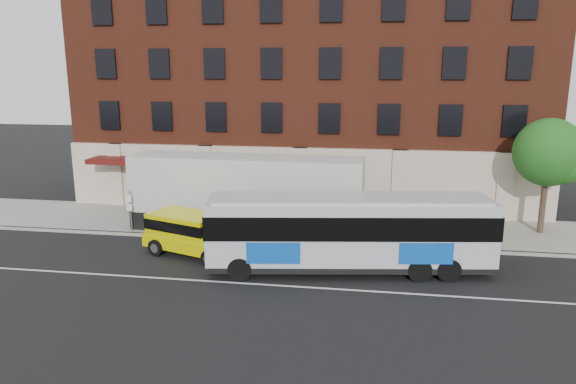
% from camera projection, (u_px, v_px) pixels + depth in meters
% --- Properties ---
extents(ground, '(120.00, 120.00, 0.00)m').
position_uv_depth(ground, '(261.00, 289.00, 21.54)').
color(ground, black).
rests_on(ground, ground).
extents(sidewalk, '(60.00, 6.00, 0.15)m').
position_uv_depth(sidewalk, '(293.00, 225.00, 30.18)').
color(sidewalk, gray).
rests_on(sidewalk, ground).
extents(kerb, '(60.00, 0.25, 0.15)m').
position_uv_depth(kerb, '(285.00, 242.00, 27.30)').
color(kerb, gray).
rests_on(kerb, ground).
extents(lane_line, '(60.00, 0.12, 0.01)m').
position_uv_depth(lane_line, '(264.00, 285.00, 22.02)').
color(lane_line, beige).
rests_on(lane_line, ground).
extents(building, '(30.00, 12.10, 15.00)m').
position_uv_depth(building, '(310.00, 88.00, 36.10)').
color(building, '#5F2516').
rests_on(building, sidewalk).
extents(sign_pole, '(0.30, 0.20, 2.50)m').
position_uv_depth(sign_pole, '(130.00, 209.00, 28.40)').
color(sign_pole, slate).
rests_on(sign_pole, ground).
extents(street_tree, '(3.60, 3.60, 6.20)m').
position_uv_depth(street_tree, '(549.00, 155.00, 27.63)').
color(street_tree, '#35231A').
rests_on(street_tree, sidewalk).
extents(city_bus, '(12.71, 4.44, 3.41)m').
position_uv_depth(city_bus, '(349.00, 230.00, 23.12)').
color(city_bus, '#ADB1B8').
rests_on(city_bus, ground).
extents(yellow_suv, '(5.37, 3.60, 2.00)m').
position_uv_depth(yellow_suv, '(191.00, 231.00, 25.44)').
color(yellow_suv, '#CFCD00').
rests_on(yellow_suv, ground).
extents(shipping_container, '(12.76, 3.11, 4.22)m').
position_uv_depth(shipping_container, '(246.00, 195.00, 28.74)').
color(shipping_container, black).
rests_on(shipping_container, ground).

